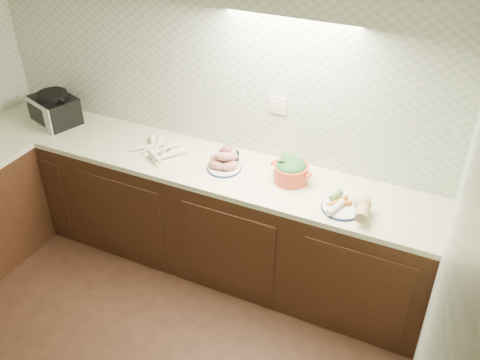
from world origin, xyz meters
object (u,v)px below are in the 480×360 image
at_px(toaster_oven, 54,109).
at_px(dutch_oven, 291,170).
at_px(parsnip_pile, 157,150).
at_px(veg_plate, 352,205).
at_px(onion_bowl, 229,154).
at_px(sweet_potato_plate, 224,163).

distance_m(toaster_oven, dutch_oven, 2.03).
height_order(parsnip_pile, veg_plate, veg_plate).
distance_m(toaster_oven, parsnip_pile, 1.02).
distance_m(parsnip_pile, onion_bowl, 0.53).
xyz_separation_m(sweet_potato_plate, veg_plate, (0.94, -0.10, -0.01)).
xyz_separation_m(parsnip_pile, dutch_oven, (1.01, 0.09, 0.05)).
xyz_separation_m(onion_bowl, dutch_oven, (0.50, -0.07, 0.04)).
bearing_deg(veg_plate, sweet_potato_plate, 174.20).
bearing_deg(veg_plate, toaster_oven, 176.68).
bearing_deg(onion_bowl, parsnip_pile, -162.85).
height_order(toaster_oven, veg_plate, toaster_oven).
relative_size(sweet_potato_plate, dutch_oven, 0.80).
distance_m(toaster_oven, sweet_potato_plate, 1.55).
xyz_separation_m(sweet_potato_plate, dutch_oven, (0.48, 0.06, 0.03)).
bearing_deg(dutch_oven, veg_plate, -7.56).
xyz_separation_m(toaster_oven, parsnip_pile, (1.02, -0.08, -0.09)).
height_order(onion_bowl, veg_plate, veg_plate).
relative_size(toaster_oven, dutch_oven, 1.45).
distance_m(sweet_potato_plate, onion_bowl, 0.13).
distance_m(sweet_potato_plate, veg_plate, 0.95).
bearing_deg(onion_bowl, veg_plate, -12.94).
height_order(sweet_potato_plate, onion_bowl, sweet_potato_plate).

